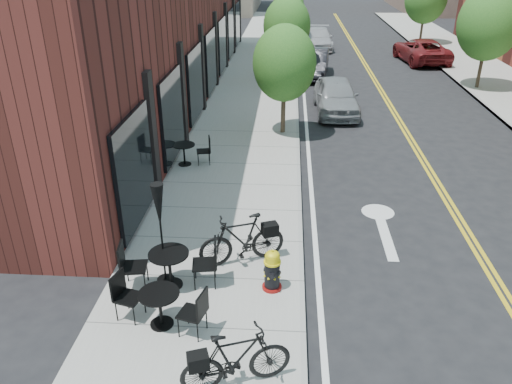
{
  "coord_description": "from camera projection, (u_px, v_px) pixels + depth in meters",
  "views": [
    {
      "loc": [
        -0.44,
        -8.35,
        6.29
      ],
      "look_at": [
        -1.14,
        2.25,
        1.0
      ],
      "focal_mm": 35.0,
      "sensor_mm": 36.0,
      "label": 1
    }
  ],
  "objects": [
    {
      "name": "sidewalk_near",
      "position": [
        247.0,
        124.0,
        19.26
      ],
      "size": [
        4.0,
        70.0,
        0.12
      ],
      "primitive_type": "cube",
      "color": "#9E9B93",
      "rests_on": "ground"
    },
    {
      "name": "tree_far_b",
      "position": [
        489.0,
        23.0,
        22.66
      ],
      "size": [
        2.8,
        2.8,
        4.62
      ],
      "color": "#382B1E",
      "rests_on": "sidewalk_far"
    },
    {
      "name": "bistro_set_b",
      "position": [
        170.0,
        264.0,
        9.84
      ],
      "size": [
        1.89,
        0.9,
        1.0
      ],
      "rotation": [
        0.0,
        0.0,
        0.14
      ],
      "color": "black",
      "rests_on": "sidewalk_near"
    },
    {
      "name": "bistro_set_a",
      "position": [
        160.0,
        304.0,
        8.82
      ],
      "size": [
        1.74,
        0.9,
        0.92
      ],
      "rotation": [
        0.0,
        0.0,
        -0.28
      ],
      "color": "black",
      "rests_on": "sidewalk_near"
    },
    {
      "name": "fire_hydrant",
      "position": [
        272.0,
        270.0,
        9.79
      ],
      "size": [
        0.52,
        0.52,
        0.9
      ],
      "rotation": [
        0.0,
        0.0,
        -0.43
      ],
      "color": "maroon",
      "rests_on": "sidewalk_near"
    },
    {
      "name": "parked_car_far",
      "position": [
        421.0,
        50.0,
        29.35
      ],
      "size": [
        2.84,
        5.14,
        1.36
      ],
      "primitive_type": "imported",
      "rotation": [
        0.0,
        0.0,
        3.26
      ],
      "color": "maroon",
      "rests_on": "ground"
    },
    {
      "name": "bicycle_left",
      "position": [
        242.0,
        239.0,
        10.56
      ],
      "size": [
        1.95,
        1.17,
        1.13
      ],
      "primitive_type": "imported",
      "rotation": [
        0.0,
        0.0,
        -1.2
      ],
      "color": "black",
      "rests_on": "sidewalk_near"
    },
    {
      "name": "parked_car_c",
      "position": [
        318.0,
        39.0,
        33.17
      ],
      "size": [
        1.9,
        4.5,
        1.3
      ],
      "primitive_type": "imported",
      "rotation": [
        0.0,
        0.0,
        -0.02
      ],
      "color": "#AFAEB3",
      "rests_on": "ground"
    },
    {
      "name": "tree_near_c",
      "position": [
        288.0,
        10.0,
        31.47
      ],
      "size": [
        2.1,
        2.1,
        3.67
      ],
      "color": "#382B1E",
      "rests_on": "sidewalk_near"
    },
    {
      "name": "patio_umbrella",
      "position": [
        159.0,
        213.0,
        9.52
      ],
      "size": [
        0.35,
        0.35,
        2.18
      ],
      "color": "black",
      "rests_on": "sidewalk_near"
    },
    {
      "name": "bicycle_right",
      "position": [
        236.0,
        359.0,
        7.56
      ],
      "size": [
        1.81,
        1.05,
        1.05
      ],
      "primitive_type": "imported",
      "rotation": [
        0.0,
        0.0,
        1.91
      ],
      "color": "black",
      "rests_on": "sidewalk_near"
    },
    {
      "name": "parked_car_b",
      "position": [
        313.0,
        63.0,
        26.11
      ],
      "size": [
        1.94,
        4.38,
        1.4
      ],
      "primitive_type": "imported",
      "rotation": [
        0.0,
        0.0,
        -0.11
      ],
      "color": "black",
      "rests_on": "ground"
    },
    {
      "name": "building_near",
      "position": [
        150.0,
        16.0,
        21.56
      ],
      "size": [
        5.0,
        28.0,
        7.0
      ],
      "primitive_type": "cube",
      "color": "#431A15",
      "rests_on": "ground"
    },
    {
      "name": "ground",
      "position": [
        304.0,
        286.0,
        10.24
      ],
      "size": [
        120.0,
        120.0,
        0.0
      ],
      "primitive_type": "plane",
      "color": "black",
      "rests_on": "ground"
    },
    {
      "name": "parked_car_a",
      "position": [
        336.0,
        96.0,
        20.46
      ],
      "size": [
        1.8,
        4.17,
        1.4
      ],
      "primitive_type": "imported",
      "rotation": [
        0.0,
        0.0,
        0.03
      ],
      "color": "gray",
      "rests_on": "ground"
    },
    {
      "name": "bistro_set_c",
      "position": [
        184.0,
        151.0,
        15.37
      ],
      "size": [
        1.65,
        0.82,
        0.87
      ],
      "rotation": [
        0.0,
        0.0,
        0.21
      ],
      "color": "black",
      "rests_on": "sidewalk_near"
    },
    {
      "name": "tree_near_b",
      "position": [
        287.0,
        26.0,
        24.25
      ],
      "size": [
        2.3,
        2.3,
        3.98
      ],
      "color": "#382B1E",
      "rests_on": "sidewalk_near"
    },
    {
      "name": "tree_near_a",
      "position": [
        284.0,
        64.0,
        17.15
      ],
      "size": [
        2.2,
        2.2,
        3.81
      ],
      "color": "#382B1E",
      "rests_on": "sidewalk_near"
    }
  ]
}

